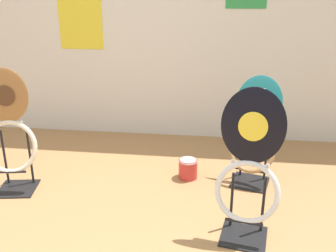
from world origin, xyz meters
The scene contains 5 objects.
wall_back centered at (0.00, 2.32, 1.30)m, with size 8.00×0.07×2.60m.
toilet_seat_display_jazz_black centered at (0.92, 0.61, 0.47)m, with size 0.41×0.32×0.96m.
toilet_seat_display_woodgrain centered at (-0.80, 0.99, 0.45)m, with size 0.42×0.32×0.95m.
toilet_seat_display_teal_sax centered at (1.02, 1.36, 0.40)m, with size 0.43×0.43×0.84m.
paint_can centered at (0.51, 1.34, 0.09)m, with size 0.16×0.16×0.16m.
Camera 1 is at (0.69, -1.41, 1.47)m, focal length 40.00 mm.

